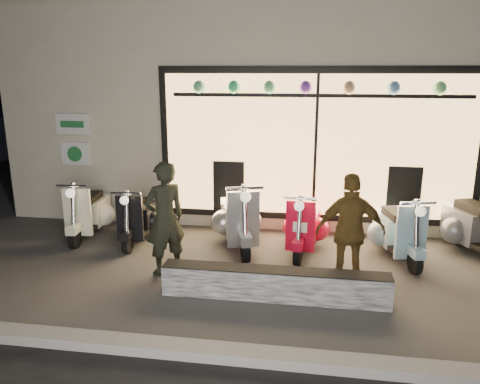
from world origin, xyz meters
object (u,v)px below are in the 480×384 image
object	(u,v)px
graffiti_barrier	(275,284)
man	(165,219)
woman	(350,231)
scooter_silver	(238,218)
scooter_red	(305,225)

from	to	relation	value
graffiti_barrier	man	xyz separation A→B (m)	(-1.59, 0.56, 0.61)
graffiti_barrier	man	world-z (taller)	man
man	woman	size ratio (longest dim) A/B	1.05
scooter_silver	woman	size ratio (longest dim) A/B	1.00
graffiti_barrier	scooter_red	bearing A→B (deg)	79.58
man	woman	xyz separation A→B (m)	(2.52, -0.03, -0.04)
scooter_red	graffiti_barrier	bearing A→B (deg)	-93.73
scooter_silver	graffiti_barrier	bearing A→B (deg)	-84.69
scooter_red	man	world-z (taller)	man
man	graffiti_barrier	bearing A→B (deg)	118.85
woman	scooter_red	bearing A→B (deg)	-71.44
scooter_silver	man	size ratio (longest dim) A/B	0.95
graffiti_barrier	woman	xyz separation A→B (m)	(0.94, 0.53, 0.57)
graffiti_barrier	man	size ratio (longest dim) A/B	1.76
graffiti_barrier	scooter_red	distance (m)	1.86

